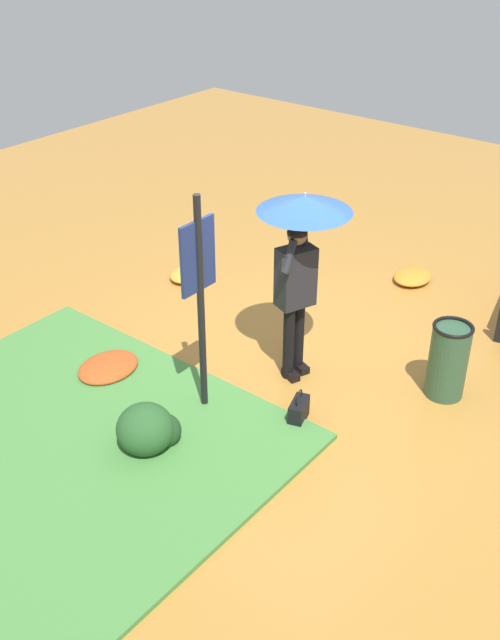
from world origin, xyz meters
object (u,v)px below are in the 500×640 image
(person_with_umbrella, at_px, (301,241))
(handbag, at_px, (299,411))
(info_sign_post, at_px, (199,281))
(trash_bin, at_px, (448,360))

(person_with_umbrella, distance_m, handbag, 1.69)
(person_with_umbrella, distance_m, info_sign_post, 1.19)
(info_sign_post, xyz_separation_m, handbag, (0.40, -0.90, -1.32))
(trash_bin, bearing_deg, handbag, 144.99)
(info_sign_post, height_order, handbag, info_sign_post)
(person_with_umbrella, relative_size, trash_bin, 2.45)
(person_with_umbrella, xyz_separation_m, handbag, (-0.73, -0.55, -1.42))
(info_sign_post, bearing_deg, trash_bin, -46.61)
(person_with_umbrella, height_order, info_sign_post, info_sign_post)
(handbag, xyz_separation_m, trash_bin, (1.32, -0.92, 0.29))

